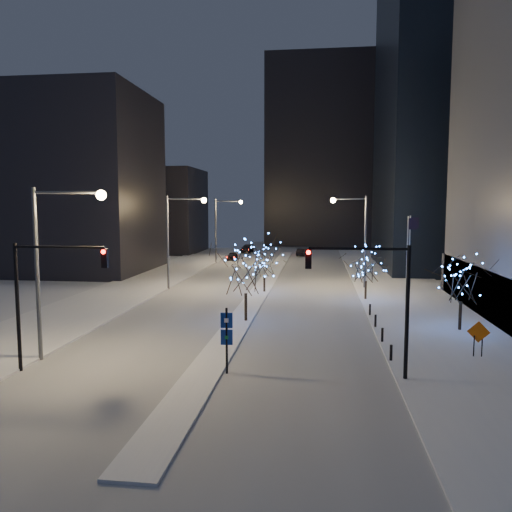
% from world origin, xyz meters
% --- Properties ---
extents(ground, '(160.00, 160.00, 0.00)m').
position_xyz_m(ground, '(0.00, 0.00, 0.00)').
color(ground, silver).
rests_on(ground, ground).
extents(road, '(20.00, 130.00, 0.02)m').
position_xyz_m(road, '(0.00, 35.00, 0.01)').
color(road, '#A8ADB7').
rests_on(road, ground).
extents(median, '(2.00, 80.00, 0.15)m').
position_xyz_m(median, '(0.00, 30.00, 0.07)').
color(median, silver).
rests_on(median, ground).
extents(east_sidewalk, '(10.00, 90.00, 0.15)m').
position_xyz_m(east_sidewalk, '(15.00, 20.00, 0.07)').
color(east_sidewalk, silver).
rests_on(east_sidewalk, ground).
extents(west_sidewalk, '(8.00, 90.00, 0.15)m').
position_xyz_m(west_sidewalk, '(-14.00, 20.00, 0.07)').
color(west_sidewalk, silver).
rests_on(west_sidewalk, ground).
extents(filler_west_near, '(22.00, 18.00, 24.00)m').
position_xyz_m(filler_west_near, '(-28.00, 40.00, 12.00)').
color(filler_west_near, black).
rests_on(filler_west_near, ground).
extents(filler_west_far, '(18.00, 16.00, 16.00)m').
position_xyz_m(filler_west_far, '(-26.00, 70.00, 8.00)').
color(filler_west_far, black).
rests_on(filler_west_far, ground).
extents(horizon_block, '(24.00, 14.00, 42.00)m').
position_xyz_m(horizon_block, '(6.00, 92.00, 21.00)').
color(horizon_block, black).
rests_on(horizon_block, ground).
extents(street_lamp_w_near, '(4.40, 0.56, 10.00)m').
position_xyz_m(street_lamp_w_near, '(-8.94, 2.00, 6.50)').
color(street_lamp_w_near, '#595E66').
rests_on(street_lamp_w_near, ground).
extents(street_lamp_w_mid, '(4.40, 0.56, 10.00)m').
position_xyz_m(street_lamp_w_mid, '(-8.94, 27.00, 6.50)').
color(street_lamp_w_mid, '#595E66').
rests_on(street_lamp_w_mid, ground).
extents(street_lamp_w_far, '(4.40, 0.56, 10.00)m').
position_xyz_m(street_lamp_w_far, '(-8.94, 52.00, 6.50)').
color(street_lamp_w_far, '#595E66').
rests_on(street_lamp_w_far, ground).
extents(street_lamp_east, '(3.90, 0.56, 10.00)m').
position_xyz_m(street_lamp_east, '(10.08, 30.00, 6.45)').
color(street_lamp_east, '#595E66').
rests_on(street_lamp_east, ground).
extents(traffic_signal_west, '(5.26, 0.43, 7.00)m').
position_xyz_m(traffic_signal_west, '(-8.44, -0.00, 4.76)').
color(traffic_signal_west, black).
rests_on(traffic_signal_west, ground).
extents(traffic_signal_east, '(5.26, 0.43, 7.00)m').
position_xyz_m(traffic_signal_east, '(8.94, 1.00, 4.76)').
color(traffic_signal_east, black).
rests_on(traffic_signal_east, ground).
extents(flagpoles, '(1.35, 2.60, 8.00)m').
position_xyz_m(flagpoles, '(13.37, 17.25, 4.80)').
color(flagpoles, silver).
rests_on(flagpoles, east_sidewalk).
extents(bollards, '(0.16, 12.16, 0.90)m').
position_xyz_m(bollards, '(10.20, 10.00, 0.60)').
color(bollards, black).
rests_on(bollards, east_sidewalk).
extents(car_near, '(1.89, 4.05, 1.34)m').
position_xyz_m(car_near, '(-8.08, 56.29, 0.67)').
color(car_near, black).
rests_on(car_near, ground).
extents(car_mid, '(1.90, 4.14, 1.31)m').
position_xyz_m(car_mid, '(3.00, 65.07, 0.66)').
color(car_mid, black).
rests_on(car_mid, ground).
extents(car_far, '(2.27, 5.08, 1.45)m').
position_xyz_m(car_far, '(-7.66, 70.03, 0.72)').
color(car_far, black).
rests_on(car_far, ground).
extents(holiday_tree_median_near, '(6.70, 6.70, 6.51)m').
position_xyz_m(holiday_tree_median_near, '(0.50, 12.86, 4.26)').
color(holiday_tree_median_near, black).
rests_on(holiday_tree_median_near, median).
extents(holiday_tree_median_far, '(5.04, 5.04, 4.94)m').
position_xyz_m(holiday_tree_median_far, '(0.50, 26.05, 3.31)').
color(holiday_tree_median_far, black).
rests_on(holiday_tree_median_far, median).
extents(holiday_tree_plaza_near, '(5.14, 5.14, 5.37)m').
position_xyz_m(holiday_tree_plaza_near, '(16.10, 11.93, 3.68)').
color(holiday_tree_plaza_near, black).
rests_on(holiday_tree_plaza_near, east_sidewalk).
extents(holiday_tree_plaza_far, '(4.82, 4.82, 5.12)m').
position_xyz_m(holiday_tree_plaza_far, '(10.50, 23.14, 3.41)').
color(holiday_tree_plaza_far, black).
rests_on(holiday_tree_plaza_far, east_sidewalk).
extents(wayfinding_sign, '(0.64, 0.12, 3.59)m').
position_xyz_m(wayfinding_sign, '(1.21, 1.00, 2.20)').
color(wayfinding_sign, black).
rests_on(wayfinding_sign, ground).
extents(construction_sign, '(1.26, 0.31, 2.11)m').
position_xyz_m(construction_sign, '(15.36, 5.39, 1.42)').
color(construction_sign, black).
rests_on(construction_sign, east_sidewalk).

